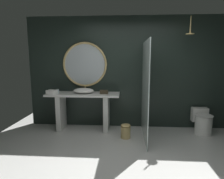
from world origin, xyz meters
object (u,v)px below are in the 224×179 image
object	(u,v)px
tissue_box	(104,92)
tumbler_cup	(58,91)
round_wall_mirror	(85,65)
rain_shower_head	(190,32)
folded_hand_towel	(52,92)
vessel_sink	(84,91)
toilet	(202,122)
waste_bin	(126,131)

from	to	relation	value
tissue_box	tumbler_cup	bearing A→B (deg)	179.00
round_wall_mirror	tissue_box	bearing A→B (deg)	-30.09
rain_shower_head	folded_hand_towel	bearing A→B (deg)	-177.90
vessel_sink	rain_shower_head	size ratio (longest dim) A/B	1.26
tissue_box	toilet	distance (m)	2.28
tumbler_cup	folded_hand_towel	size ratio (longest dim) A/B	0.45
tissue_box	round_wall_mirror	world-z (taller)	round_wall_mirror
vessel_sink	round_wall_mirror	distance (m)	0.63
rain_shower_head	toilet	size ratio (longest dim) A/B	0.68
rain_shower_head	folded_hand_towel	size ratio (longest dim) A/B	1.81
round_wall_mirror	waste_bin	world-z (taller)	round_wall_mirror
tumbler_cup	toilet	size ratio (longest dim) A/B	0.17
tissue_box	folded_hand_towel	xyz separation A→B (m)	(-1.14, -0.13, 0.01)
toilet	folded_hand_towel	xyz separation A→B (m)	(-3.33, -0.12, 0.65)
tumbler_cup	toilet	distance (m)	3.32
tissue_box	round_wall_mirror	xyz separation A→B (m)	(-0.48, 0.28, 0.60)
round_wall_mirror	rain_shower_head	bearing A→B (deg)	-7.57
vessel_sink	toilet	size ratio (longest dim) A/B	0.86
vessel_sink	tissue_box	xyz separation A→B (m)	(0.47, -0.04, -0.02)
tumbler_cup	tissue_box	xyz separation A→B (m)	(1.06, -0.02, -0.01)
round_wall_mirror	toilet	world-z (taller)	round_wall_mirror
vessel_sink	folded_hand_towel	bearing A→B (deg)	-165.44
folded_hand_towel	waste_bin	bearing A→B (deg)	-9.15
tissue_box	waste_bin	bearing A→B (deg)	-38.77
tumbler_cup	toilet	world-z (taller)	tumbler_cup
tumbler_cup	folded_hand_towel	distance (m)	0.17
tumbler_cup	tissue_box	world-z (taller)	tumbler_cup
round_wall_mirror	toilet	xyz separation A→B (m)	(2.67, -0.29, -1.24)
vessel_sink	folded_hand_towel	distance (m)	0.70
rain_shower_head	round_wall_mirror	bearing A→B (deg)	172.43
tissue_box	folded_hand_towel	size ratio (longest dim) A/B	0.87
toilet	tumbler_cup	bearing A→B (deg)	179.45
toilet	rain_shower_head	bearing A→B (deg)	-178.23
waste_bin	folded_hand_towel	bearing A→B (deg)	170.85
tumbler_cup	waste_bin	xyz separation A→B (m)	(1.56, -0.41, -0.75)
round_wall_mirror	waste_bin	xyz separation A→B (m)	(0.97, -0.67, -1.35)
vessel_sink	tumbler_cup	world-z (taller)	vessel_sink
round_wall_mirror	toilet	distance (m)	2.96
folded_hand_towel	tissue_box	bearing A→B (deg)	6.61
rain_shower_head	folded_hand_towel	xyz separation A→B (m)	(-2.94, -0.11, -1.28)
rain_shower_head	toilet	distance (m)	1.97
folded_hand_towel	rain_shower_head	bearing A→B (deg)	2.10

